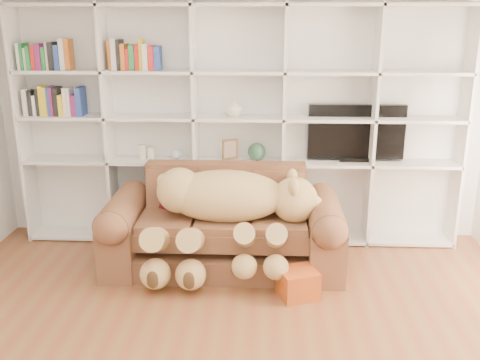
{
  "coord_description": "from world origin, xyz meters",
  "views": [
    {
      "loc": [
        0.24,
        -2.95,
        2.27
      ],
      "look_at": [
        0.04,
        1.63,
        0.86
      ],
      "focal_mm": 40.0,
      "sensor_mm": 36.0,
      "label": 1
    }
  ],
  "objects_px": {
    "sofa": "(224,231)",
    "gift_box": "(298,283)",
    "tv": "(356,133)",
    "teddy_bear": "(226,209)"
  },
  "relations": [
    {
      "from": "gift_box",
      "to": "teddy_bear",
      "type": "bearing_deg",
      "value": 147.47
    },
    {
      "from": "teddy_bear",
      "to": "tv",
      "type": "height_order",
      "value": "tv"
    },
    {
      "from": "teddy_bear",
      "to": "gift_box",
      "type": "relative_size",
      "value": 5.29
    },
    {
      "from": "sofa",
      "to": "tv",
      "type": "distance_m",
      "value": 1.66
    },
    {
      "from": "gift_box",
      "to": "tv",
      "type": "height_order",
      "value": "tv"
    },
    {
      "from": "tv",
      "to": "gift_box",
      "type": "bearing_deg",
      "value": -116.3
    },
    {
      "from": "teddy_bear",
      "to": "tv",
      "type": "bearing_deg",
      "value": 24.95
    },
    {
      "from": "sofa",
      "to": "gift_box",
      "type": "height_order",
      "value": "sofa"
    },
    {
      "from": "tv",
      "to": "teddy_bear",
      "type": "bearing_deg",
      "value": -145.65
    },
    {
      "from": "sofa",
      "to": "teddy_bear",
      "type": "bearing_deg",
      "value": -79.1
    }
  ]
}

